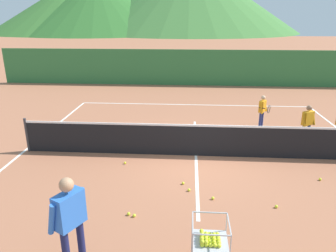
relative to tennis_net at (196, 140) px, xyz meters
name	(u,v)px	position (x,y,z in m)	size (l,w,h in m)	color
ground_plane	(196,156)	(0.00, 0.00, -0.50)	(120.00, 120.00, 0.00)	#A86647
line_baseline_far	(194,105)	(0.00, 5.69, -0.50)	(10.50, 0.08, 0.01)	white
line_sideline_west	(25,151)	(-5.25, 0.00, -0.50)	(0.08, 11.36, 0.01)	white
line_service_center	(196,155)	(0.00, 0.00, -0.50)	(0.08, 6.39, 0.01)	white
tennis_net	(196,140)	(0.00, 0.00, 0.00)	(10.30, 0.08, 1.05)	#333338
instructor	(70,215)	(-2.05, -4.54, 0.49)	(0.53, 0.82, 1.64)	#191E4C
student_0	(263,108)	(2.45, 2.70, 0.23)	(0.40, 0.68, 1.21)	navy
student_1	(308,121)	(3.54, 1.23, 0.27)	(0.51, 0.40, 1.28)	navy
ball_cart	(209,239)	(0.12, -4.45, 0.09)	(0.58, 0.58, 0.90)	#B7B7BC
tennis_ball_0	(129,214)	(-1.44, -3.08, -0.47)	(0.07, 0.07, 0.07)	yellow
tennis_ball_1	(213,198)	(0.35, -2.36, -0.47)	(0.07, 0.07, 0.07)	yellow
tennis_ball_2	(276,206)	(1.69, -2.60, -0.47)	(0.07, 0.07, 0.07)	yellow
tennis_ball_3	(134,215)	(-1.32, -3.13, -0.47)	(0.07, 0.07, 0.07)	yellow
tennis_ball_4	(320,179)	(3.10, -1.29, -0.47)	(0.07, 0.07, 0.07)	yellow
tennis_ball_6	(189,190)	(-0.20, -2.04, -0.47)	(0.07, 0.07, 0.07)	yellow
tennis_ball_7	(125,163)	(-1.99, -0.70, -0.47)	(0.07, 0.07, 0.07)	yellow
tennis_ball_8	(183,183)	(-0.34, -1.72, -0.47)	(0.07, 0.07, 0.07)	yellow
windscreen_fence	(194,68)	(0.00, 10.12, 0.54)	(23.10, 0.08, 2.09)	#33753D
hill_0	(98,6)	(-22.29, 70.23, 5.57)	(40.99, 40.99, 12.14)	#2D6628
hill_1	(75,7)	(-28.54, 71.81, 5.47)	(40.39, 40.39, 11.94)	#38702D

